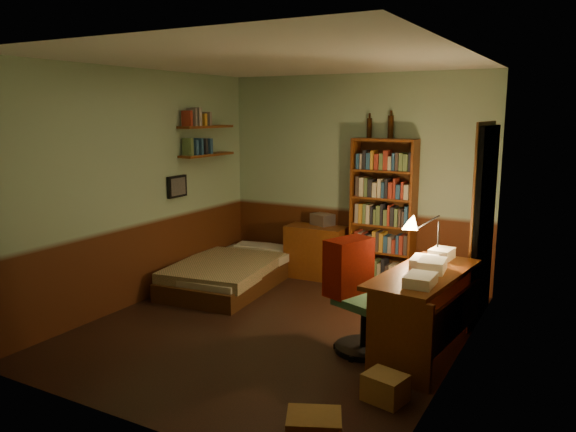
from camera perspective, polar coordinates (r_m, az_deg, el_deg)
The scene contains 23 objects.
floor at distance 5.75m, azimuth -1.23°, elevation -11.35°, with size 3.50×4.00×0.02m, color black.
ceiling at distance 5.36m, azimuth -1.34°, elevation 15.64°, with size 3.50×4.00×0.02m, color silver.
wall_back at distance 7.19m, azimuth 6.82°, elevation 3.81°, with size 3.50×0.02×2.60m, color #8DAB87.
wall_left at distance 6.46m, azimuth -14.92°, elevation 2.77°, with size 0.02×4.00×2.60m, color #8DAB87.
wall_right at distance 4.77m, azimuth 17.29°, elevation 0.01°, with size 0.02×4.00×2.60m, color #8DAB87.
wall_front at distance 3.83m, azimuth -16.62°, elevation -2.46°, with size 3.50×0.02×2.60m, color #8DAB87.
doorway at distance 6.09m, azimuth 19.30°, elevation -0.78°, with size 0.06×0.90×2.00m, color black.
door_trim at distance 6.10m, azimuth 18.97°, elevation -0.75°, with size 0.02×0.98×2.08m, color #3B200D.
bed at distance 7.04m, azimuth -5.66°, elevation -4.75°, with size 1.02×1.91×0.57m, color olive.
dresser at distance 7.31m, azimuth 2.86°, elevation -3.67°, with size 0.77×0.38×0.68m, color #622E10.
mini_stereo at distance 7.32m, azimuth 3.53°, elevation -0.34°, with size 0.27×0.21×0.15m, color #B2B2B7.
bookshelf at distance 6.95m, azimuth 9.62°, elevation 0.24°, with size 0.78×0.24×1.82m, color #622E10.
bottle_left at distance 7.03m, azimuth 8.26°, elevation 8.84°, with size 0.06×0.06×0.24m, color black.
bottle_right at distance 6.93m, azimuth 10.39°, elevation 8.89°, with size 0.07×0.07×0.27m, color black.
desk at distance 5.20m, azimuth 13.51°, elevation -9.52°, with size 0.58×1.40×0.75m, color #622E10.
paper_stack at distance 5.55m, azimuth 15.35°, elevation -3.73°, with size 0.19×0.26×0.10m, color silver.
desk_lamp at distance 5.54m, azimuth 15.06°, elevation -1.07°, with size 0.18×0.18×0.60m, color black.
office_chair at distance 5.07m, azimuth 7.80°, elevation -7.68°, with size 0.56×0.49×1.11m, color #386542.
red_jacket at distance 5.20m, azimuth 6.15°, elevation 2.07°, with size 0.24×0.44×0.52m, color #951606.
wall_shelf_lower at distance 7.18m, azimuth -8.24°, elevation 6.17°, with size 0.20×0.90×0.03m, color #622E10.
wall_shelf_upper at distance 7.17m, azimuth -8.31°, elevation 8.96°, with size 0.20×0.90×0.03m, color #622E10.
framed_picture at distance 6.88m, azimuth -11.21°, elevation 2.96°, with size 0.04×0.32×0.26m, color black.
cardboard_box_b at distance 4.44m, azimuth 9.84°, elevation -16.80°, with size 0.29×0.24×0.21m, color #A37A40.
Camera 1 is at (2.69, -4.61, 2.13)m, focal length 35.00 mm.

